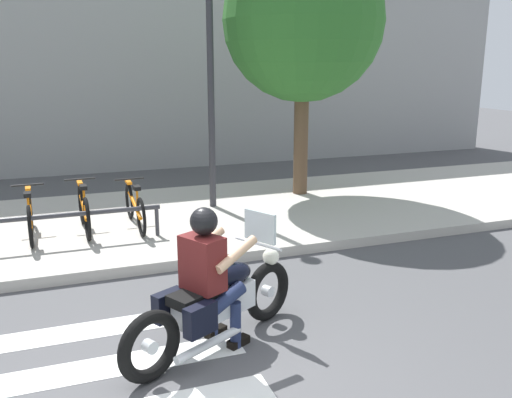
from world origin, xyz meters
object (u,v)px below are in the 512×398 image
Objects in this scene: bicycle_2 at (30,215)px; bicycle_3 at (84,210)px; bike_rack at (28,221)px; tree_near_rack at (303,21)px; bicycle_4 at (135,207)px; rider at (209,269)px; street_lamp at (211,71)px; motorcycle at (216,303)px.

bicycle_2 is 1.03× the size of bicycle_3.
bike_rack is 0.74× the size of tree_near_rack.
bicycle_4 is at bearing 0.12° from bicycle_3.
rider reaches higher than bike_rack.
bicycle_3 is 0.96× the size of bicycle_4.
bicycle_2 is 0.56m from bike_rack.
tree_near_rack is at bearing 11.63° from street_lamp.
bicycle_3 is (-1.01, 3.87, 0.05)m from motorcycle.
bicycle_3 is 0.32× the size of tree_near_rack.
bicycle_4 is (-0.23, 3.87, 0.02)m from motorcycle.
motorcycle is 1.40× the size of rider.
bicycle_2 is 5.99m from tree_near_rack.
bicycle_3 reaches higher than bicycle_4.
street_lamp is (1.53, 0.85, 2.10)m from bicycle_4.
rider is at bearing -154.12° from motorcycle.
tree_near_rack is at bearing 16.42° from bicycle_3.
rider is at bearing -87.60° from bicycle_4.
tree_near_rack is at bearing 57.28° from rider.
bicycle_2 is at bearing 179.92° from bicycle_3.
motorcycle is 0.48× the size of street_lamp.
bicycle_4 is at bearing -150.93° from street_lamp.
bicycle_4 is 4.76m from tree_near_rack.
rider reaches higher than motorcycle.
bicycle_4 reaches higher than bike_rack.
tree_near_rack reaches higher than bicycle_2.
rider is 3.92m from bicycle_4.
motorcycle is at bearing -75.33° from bicycle_3.
bicycle_2 is 0.45× the size of bike_rack.
tree_near_rack is (3.24, 5.12, 3.02)m from motorcycle.
motorcycle is 1.21× the size of bicycle_4.
tree_near_rack is (3.31, 5.16, 2.65)m from rider.
motorcycle reaches higher than bike_rack.
tree_near_rack reaches higher than bicycle_3.
street_lamp is at bearing 73.93° from rider.
bike_rack is (-1.72, 3.35, -0.27)m from rider.
motorcycle is 3.88m from bicycle_4.
street_lamp is at bearing 24.46° from bike_rack.
bicycle_2 is at bearing 114.87° from motorcycle.
street_lamp is 0.85× the size of tree_near_rack.
motorcycle is at bearing -86.56° from bicycle_4.
street_lamp is at bearing 15.42° from bicycle_2.
street_lamp reaches higher than motorcycle.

